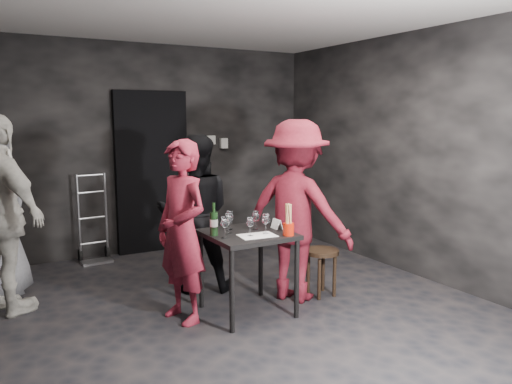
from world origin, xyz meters
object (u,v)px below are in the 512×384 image
breadstick_cup (288,220)px  wine_bottle (214,223)px  tasting_table (248,243)px  server_red (182,226)px  hand_truck (95,245)px  woman_black (195,208)px  stool (322,259)px  man_maroon (297,196)px  bystander_cream (0,195)px

breadstick_cup → wine_bottle: bearing=150.9°
tasting_table → server_red: bearing=166.6°
hand_truck → server_red: server_red is taller
woman_black → server_red: bearing=82.0°
wine_bottle → server_red: bearing=160.0°
server_red → stool: bearing=70.3°
man_maroon → bystander_cream: (-2.50, 0.97, 0.07)m
stool → man_maroon: 0.70m
hand_truck → tasting_table: (0.88, -2.35, 0.45)m
stool → breadstick_cup: bearing=-153.2°
tasting_table → breadstick_cup: size_ratio=2.49×
bystander_cream → stool: bearing=-142.5°
woman_black → bystander_cream: bearing=14.3°
bystander_cream → man_maroon: bearing=-143.1°
tasting_table → woman_black: woman_black is taller
bystander_cream → hand_truck: bearing=-70.7°
woman_black → breadstick_cup: size_ratio=5.66×
wine_bottle → man_maroon: bearing=3.3°
stool → server_red: 1.50m
server_red → breadstick_cup: 0.92m
stool → bystander_cream: bystander_cream is taller
stool → breadstick_cup: size_ratio=1.56×
server_red → woman_black: woman_black is taller
man_maroon → breadstick_cup: size_ratio=6.76×
man_maroon → breadstick_cup: (-0.33, -0.37, -0.13)m
bystander_cream → breadstick_cup: size_ratio=7.23×
tasting_table → wine_bottle: 0.38m
hand_truck → man_maroon: 2.81m
server_red → bystander_cream: (-1.34, 0.93, 0.25)m
stool → breadstick_cup: 0.84m
stool → man_maroon: man_maroon is taller
man_maroon → wine_bottle: (-0.90, -0.05, -0.16)m
stool → server_red: server_red is taller
stool → bystander_cream: bearing=159.4°
hand_truck → man_maroon: man_maroon is taller
hand_truck → woman_black: woman_black is taller
bystander_cream → wine_bottle: size_ratio=7.56×
breadstick_cup → stool: bearing=26.8°
hand_truck → server_red: 2.33m
server_red → wine_bottle: bearing=54.9°
stool → bystander_cream: 3.04m
wine_bottle → stool: bearing=-0.8°
tasting_table → wine_bottle: (-0.31, 0.04, 0.21)m
server_red → woman_black: bearing=134.1°
stool → man_maroon: size_ratio=0.23×
hand_truck → bystander_cream: bearing=-131.6°
server_red → breadstick_cup: size_ratio=5.57×
hand_truck → wine_bottle: bearing=-79.1°
woman_black → tasting_table: bearing=124.6°
server_red → breadstick_cup: server_red is taller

